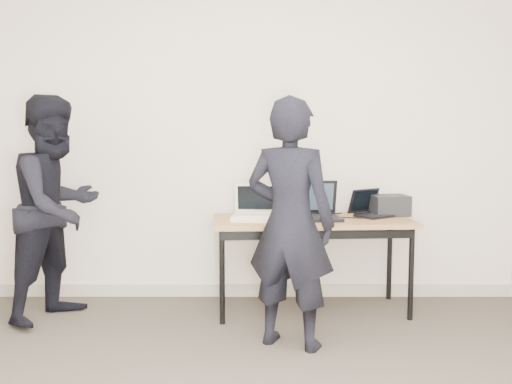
{
  "coord_description": "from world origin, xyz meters",
  "views": [
    {
      "loc": [
        0.1,
        -2.44,
        1.38
      ],
      "look_at": [
        0.1,
        1.6,
        0.95
      ],
      "focal_mm": 40.0,
      "sensor_mm": 36.0,
      "label": 1
    }
  ],
  "objects_px": {
    "desk": "(312,227)",
    "person_observer": "(57,208)",
    "laptop_center": "(315,210)",
    "laptop_right": "(371,210)",
    "leather_satchel": "(287,199)",
    "equipment_box": "(389,205)",
    "person_typist": "(290,223)",
    "laptop_beige": "(255,212)"
  },
  "relations": [
    {
      "from": "person_observer",
      "to": "laptop_center",
      "type": "bearing_deg",
      "value": -59.99
    },
    {
      "from": "laptop_beige",
      "to": "equipment_box",
      "type": "height_order",
      "value": "laptop_beige"
    },
    {
      "from": "equipment_box",
      "to": "person_typist",
      "type": "relative_size",
      "value": 0.17
    },
    {
      "from": "desk",
      "to": "laptop_center",
      "type": "bearing_deg",
      "value": 33.4
    },
    {
      "from": "equipment_box",
      "to": "person_typist",
      "type": "xyz_separation_m",
      "value": [
        -0.84,
        -0.9,
        0.0
      ]
    },
    {
      "from": "laptop_center",
      "to": "laptop_right",
      "type": "height_order",
      "value": "laptop_center"
    },
    {
      "from": "person_observer",
      "to": "leather_satchel",
      "type": "bearing_deg",
      "value": -52.52
    },
    {
      "from": "laptop_beige",
      "to": "laptop_center",
      "type": "xyz_separation_m",
      "value": [
        0.46,
        0.04,
        0.01
      ]
    },
    {
      "from": "desk",
      "to": "person_observer",
      "type": "xyz_separation_m",
      "value": [
        -1.89,
        -0.14,
        0.16
      ]
    },
    {
      "from": "laptop_center",
      "to": "equipment_box",
      "type": "distance_m",
      "value": 0.63
    },
    {
      "from": "laptop_right",
      "to": "equipment_box",
      "type": "relative_size",
      "value": 1.42
    },
    {
      "from": "leather_satchel",
      "to": "person_typist",
      "type": "relative_size",
      "value": 0.24
    },
    {
      "from": "laptop_center",
      "to": "person_typist",
      "type": "height_order",
      "value": "person_typist"
    },
    {
      "from": "person_typist",
      "to": "person_observer",
      "type": "distance_m",
      "value": 1.77
    },
    {
      "from": "leather_satchel",
      "to": "laptop_beige",
      "type": "bearing_deg",
      "value": -128.78
    },
    {
      "from": "laptop_beige",
      "to": "laptop_center",
      "type": "bearing_deg",
      "value": 9.41
    },
    {
      "from": "leather_satchel",
      "to": "equipment_box",
      "type": "bearing_deg",
      "value": 4.97
    },
    {
      "from": "laptop_beige",
      "to": "equipment_box",
      "type": "xyz_separation_m",
      "value": [
        1.07,
        0.21,
        0.03
      ]
    },
    {
      "from": "person_observer",
      "to": "equipment_box",
      "type": "bearing_deg",
      "value": -57.18
    },
    {
      "from": "laptop_center",
      "to": "laptop_right",
      "type": "bearing_deg",
      "value": 12.1
    },
    {
      "from": "laptop_center",
      "to": "equipment_box",
      "type": "height_order",
      "value": "laptop_center"
    },
    {
      "from": "laptop_right",
      "to": "leather_satchel",
      "type": "height_order",
      "value": "leather_satchel"
    },
    {
      "from": "laptop_beige",
      "to": "equipment_box",
      "type": "relative_size",
      "value": 1.27
    },
    {
      "from": "laptop_beige",
      "to": "person_observer",
      "type": "height_order",
      "value": "person_observer"
    },
    {
      "from": "laptop_beige",
      "to": "laptop_right",
      "type": "bearing_deg",
      "value": 14.96
    },
    {
      "from": "laptop_right",
      "to": "leather_satchel",
      "type": "relative_size",
      "value": 1.03
    },
    {
      "from": "person_observer",
      "to": "laptop_right",
      "type": "bearing_deg",
      "value": -57.85
    },
    {
      "from": "laptop_center",
      "to": "person_typist",
      "type": "distance_m",
      "value": 0.76
    },
    {
      "from": "laptop_beige",
      "to": "equipment_box",
      "type": "distance_m",
      "value": 1.09
    },
    {
      "from": "laptop_beige",
      "to": "laptop_right",
      "type": "relative_size",
      "value": 0.89
    },
    {
      "from": "desk",
      "to": "equipment_box",
      "type": "height_order",
      "value": "equipment_box"
    },
    {
      "from": "desk",
      "to": "leather_satchel",
      "type": "relative_size",
      "value": 4.05
    },
    {
      "from": "desk",
      "to": "laptop_beige",
      "type": "distance_m",
      "value": 0.46
    },
    {
      "from": "leather_satchel",
      "to": "person_observer",
      "type": "bearing_deg",
      "value": -160.29
    },
    {
      "from": "laptop_beige",
      "to": "person_observer",
      "type": "distance_m",
      "value": 1.46
    },
    {
      "from": "desk",
      "to": "laptop_center",
      "type": "height_order",
      "value": "laptop_center"
    },
    {
      "from": "desk",
      "to": "equipment_box",
      "type": "distance_m",
      "value": 0.67
    },
    {
      "from": "equipment_box",
      "to": "laptop_right",
      "type": "bearing_deg",
      "value": -162.41
    },
    {
      "from": "desk",
      "to": "person_observer",
      "type": "distance_m",
      "value": 1.9
    },
    {
      "from": "laptop_center",
      "to": "laptop_right",
      "type": "relative_size",
      "value": 0.99
    },
    {
      "from": "equipment_box",
      "to": "person_typist",
      "type": "bearing_deg",
      "value": -133.04
    },
    {
      "from": "equipment_box",
      "to": "person_observer",
      "type": "distance_m",
      "value": 2.54
    }
  ]
}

